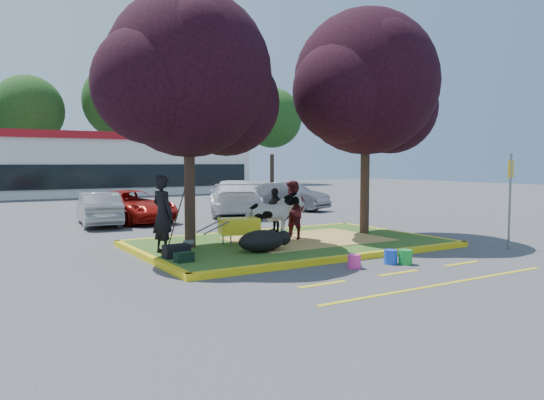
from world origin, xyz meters
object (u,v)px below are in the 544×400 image
cow (272,216)px  bucket_blue (391,257)px  sign_post (510,190)px  wheelbarrow (239,226)px  car_silver (99,209)px  bucket_green (405,257)px  bucket_pink (354,261)px  handler (163,214)px  calf (262,241)px

cow → bucket_blue: (0.99, -3.61, -0.67)m
cow → sign_post: (5.24, -3.69, 0.75)m
wheelbarrow → car_silver: car_silver is taller
sign_post → car_silver: bearing=112.0°
bucket_green → sign_post: bearing=1.8°
bucket_blue → car_silver: 11.81m
cow → bucket_pink: bearing=-172.3°
wheelbarrow → bucket_blue: (2.05, -3.54, -0.47)m
bucket_green → bucket_pink: bearing=168.6°
handler → sign_post: size_ratio=0.73×
handler → car_silver: (0.35, 7.85, -0.47)m
handler → bucket_blue: (4.26, -3.29, -0.93)m
wheelbarrow → bucket_green: wheelbarrow is taller
cow → bucket_green: bearing=-153.4°
handler → bucket_green: size_ratio=5.57×
calf → sign_post: (6.38, -2.31, 1.17)m
calf → cow: bearing=64.9°
bucket_green → bucket_blue: bearing=141.5°
sign_post → bucket_blue: size_ratio=7.75×
wheelbarrow → car_silver: bearing=117.5°
sign_post → handler: bearing=144.3°
sign_post → bucket_pink: bearing=164.4°
sign_post → bucket_blue: (-4.25, 0.08, -1.42)m
bucket_blue → car_silver: size_ratio=0.09×
cow → calf: (-1.14, -1.39, -0.42)m
calf → car_silver: 9.09m
bucket_blue → car_silver: bearing=109.4°
cow → calf: cow is taller
calf → car_silver: size_ratio=0.33×
cow → handler: handler is taller
sign_post → bucket_green: size_ratio=7.59×
wheelbarrow → car_silver: size_ratio=0.50×
bucket_green → wheelbarrow: bearing=121.7°
bucket_green → bucket_blue: bucket_green is taller
cow → sign_post: 6.46m
cow → bucket_pink: cow is taller
bucket_green → bucket_pink: (-1.30, 0.26, -0.01)m
wheelbarrow → sign_post: size_ratio=0.73×
bucket_pink → bucket_green: bearing=-11.4°
calf → car_silver: (-1.78, 8.91, 0.20)m
calf → bucket_pink: 2.44m
cow → bucket_pink: (-0.05, -3.56, -0.68)m
handler → bucket_blue: bearing=-141.8°
calf → bucket_pink: bearing=-49.0°
wheelbarrow → bucket_blue: bearing=-46.2°
car_silver → bucket_blue: bearing=116.1°
handler → sign_post: (8.51, -3.37, 0.50)m
sign_post → car_silver: size_ratio=0.68×
cow → bucket_blue: size_ratio=4.92×
sign_post → car_silver: (-8.16, 11.22, -0.97)m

